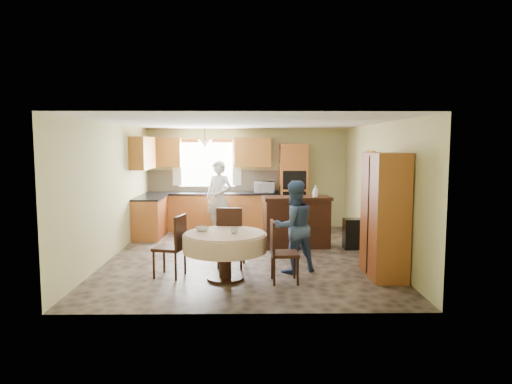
{
  "coord_description": "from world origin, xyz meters",
  "views": [
    {
      "loc": [
        0.09,
        -8.5,
        2.11
      ],
      "look_at": [
        0.2,
        0.3,
        1.18
      ],
      "focal_mm": 32.0,
      "sensor_mm": 36.0,
      "label": 1
    }
  ],
  "objects": [
    {
      "name": "cupboard",
      "position": [
        2.22,
        -1.37,
        0.99
      ],
      "size": [
        0.52,
        1.03,
        1.98
      ],
      "primitive_type": "cube",
      "color": "orange",
      "rests_on": "floor"
    },
    {
      "name": "bottle_sideboard",
      "position": [
        1.41,
        0.69,
        1.13
      ],
      "size": [
        0.15,
        0.15,
        0.29
      ],
      "primitive_type": "imported",
      "rotation": [
        0.0,
        0.0,
        0.36
      ],
      "color": "silver",
      "rests_on": "sideboard"
    },
    {
      "name": "chair_left",
      "position": [
        -1.12,
        -1.39,
        0.55
      ],
      "size": [
        0.53,
        0.53,
        1.0
      ],
      "rotation": [
        0.0,
        0.0,
        -1.82
      ],
      "color": "#3A1A10",
      "rests_on": "floor"
    },
    {
      "name": "counter_left",
      "position": [
        -2.2,
        1.8,
        0.9
      ],
      "size": [
        0.64,
        1.2,
        0.04
      ],
      "primitive_type": "cube",
      "color": "black",
      "rests_on": "base_cab_left"
    },
    {
      "name": "pendant",
      "position": [
        -1.0,
        2.5,
        2.12
      ],
      "size": [
        0.36,
        0.36,
        0.18
      ],
      "primitive_type": "cone",
      "rotation": [
        3.14,
        0.0,
        0.0
      ],
      "color": "beige",
      "rests_on": "ceiling"
    },
    {
      "name": "space_heater",
      "position": [
        2.2,
        0.54,
        0.31
      ],
      "size": [
        0.45,
        0.32,
        0.61
      ],
      "primitive_type": "cube",
      "rotation": [
        0.0,
        0.0,
        0.02
      ],
      "color": "black",
      "rests_on": "floor"
    },
    {
      "name": "sideboard",
      "position": [
        1.03,
        0.69,
        0.49
      ],
      "size": [
        1.42,
        0.7,
        0.98
      ],
      "primitive_type": "cube",
      "rotation": [
        0.0,
        0.0,
        0.1
      ],
      "color": "#3A1A10",
      "rests_on": "floor"
    },
    {
      "name": "person_dining",
      "position": [
        0.8,
        -1.11,
        0.76
      ],
      "size": [
        0.9,
        0.81,
        1.52
      ],
      "primitive_type": "imported",
      "rotation": [
        0.0,
        0.0,
        3.53
      ],
      "color": "#39537E",
      "rests_on": "floor"
    },
    {
      "name": "wall_left",
      "position": [
        -2.5,
        0.0,
        1.25
      ],
      "size": [
        0.02,
        6.0,
        2.5
      ],
      "primitive_type": "cube",
      "color": "tan",
      "rests_on": "floor"
    },
    {
      "name": "bowl_sideboard",
      "position": [
        0.68,
        0.69,
        1.01
      ],
      "size": [
        0.23,
        0.23,
        0.05
      ],
      "primitive_type": "imported",
      "rotation": [
        0.0,
        0.0,
        0.18
      ],
      "color": "#B2B2B2",
      "rests_on": "sideboard"
    },
    {
      "name": "counter_back",
      "position": [
        -0.85,
        2.7,
        0.9
      ],
      "size": [
        3.3,
        0.64,
        0.04
      ],
      "primitive_type": "cube",
      "color": "black",
      "rests_on": "base_cab_back"
    },
    {
      "name": "wall_back",
      "position": [
        0.0,
        3.0,
        1.25
      ],
      "size": [
        5.0,
        0.02,
        2.5
      ],
      "primitive_type": "cube",
      "color": "tan",
      "rests_on": "floor"
    },
    {
      "name": "chair_back",
      "position": [
        -0.25,
        -0.85,
        0.58
      ],
      "size": [
        0.5,
        0.5,
        1.05
      ],
      "rotation": [
        0.0,
        0.0,
        3.03
      ],
      "color": "#3A1A10",
      "rests_on": "floor"
    },
    {
      "name": "person_sink",
      "position": [
        -0.64,
        1.97,
        0.87
      ],
      "size": [
        0.75,
        0.64,
        1.73
      ],
      "primitive_type": "imported",
      "rotation": [
        0.0,
        0.0,
        -0.42
      ],
      "color": "silver",
      "rests_on": "floor"
    },
    {
      "name": "chair_right",
      "position": [
        0.53,
        -1.7,
        0.53
      ],
      "size": [
        0.43,
        0.43,
        0.95
      ],
      "rotation": [
        0.0,
        0.0,
        1.62
      ],
      "color": "#3A1A10",
      "rests_on": "floor"
    },
    {
      "name": "framed_picture",
      "position": [
        2.47,
        0.52,
        1.77
      ],
      "size": [
        0.06,
        0.52,
        0.43
      ],
      "color": "gold",
      "rests_on": "wall_right"
    },
    {
      "name": "cup_table",
      "position": [
        -0.16,
        -1.62,
        0.79
      ],
      "size": [
        0.15,
        0.15,
        0.09
      ],
      "primitive_type": "imported",
      "rotation": [
        0.0,
        0.0,
        -0.32
      ],
      "color": "#B2B2B2",
      "rests_on": "dining_table"
    },
    {
      "name": "wall_cab_side",
      "position": [
        -2.33,
        1.8,
        1.91
      ],
      "size": [
        0.33,
        1.2,
        0.72
      ],
      "primitive_type": "cube",
      "color": "#C47E31",
      "rests_on": "wall_left"
    },
    {
      "name": "oven_tower",
      "position": [
        1.15,
        2.69,
        1.06
      ],
      "size": [
        0.66,
        0.62,
        2.12
      ],
      "primitive_type": "cube",
      "color": "orange",
      "rests_on": "floor"
    },
    {
      "name": "oven_upper",
      "position": [
        1.15,
        2.38,
        1.25
      ],
      "size": [
        0.56,
        0.01,
        0.45
      ],
      "primitive_type": "cube",
      "color": "black",
      "rests_on": "oven_tower"
    },
    {
      "name": "wall_cab_right",
      "position": [
        0.15,
        2.83,
        1.91
      ],
      "size": [
        0.9,
        0.33,
        0.72
      ],
      "primitive_type": "cube",
      "color": "#C47E31",
      "rests_on": "wall_back"
    },
    {
      "name": "oven_lower",
      "position": [
        1.15,
        2.38,
        0.75
      ],
      "size": [
        0.56,
        0.01,
        0.45
      ],
      "primitive_type": "cube",
      "color": "black",
      "rests_on": "oven_tower"
    },
    {
      "name": "curtain_left",
      "position": [
        -1.75,
        2.93,
        1.65
      ],
      "size": [
        0.22,
        0.02,
        1.15
      ],
      "primitive_type": "cube",
      "color": "white",
      "rests_on": "wall_back"
    },
    {
      "name": "window",
      "position": [
        -1.0,
        2.98,
        1.6
      ],
      "size": [
        1.4,
        0.03,
        1.1
      ],
      "primitive_type": "cube",
      "color": "white",
      "rests_on": "wall_back"
    },
    {
      "name": "wall_right",
      "position": [
        2.5,
        0.0,
        1.25
      ],
      "size": [
        0.02,
        6.0,
        2.5
      ],
      "primitive_type": "cube",
      "color": "tan",
      "rests_on": "floor"
    },
    {
      "name": "backsplash",
      "position": [
        -0.85,
        2.99,
        1.18
      ],
      "size": [
        3.3,
        0.02,
        0.55
      ],
      "primitive_type": "cube",
      "color": "tan",
      "rests_on": "wall_back"
    },
    {
      "name": "dining_table",
      "position": [
        -0.31,
        -1.54,
        0.58
      ],
      "size": [
        1.31,
        1.31,
        0.74
      ],
      "color": "#3A1A10",
      "rests_on": "floor"
    },
    {
      "name": "floor",
      "position": [
        0.0,
        0.0,
        0.0
      ],
      "size": [
        5.0,
        6.0,
        0.01
      ],
      "primitive_type": "cube",
      "color": "brown",
      "rests_on": "ground"
    },
    {
      "name": "wall_cab_left",
      "position": [
        -2.05,
        2.83,
        1.91
      ],
      "size": [
        0.85,
        0.33,
        0.72
      ],
      "primitive_type": "cube",
      "color": "#C47E31",
      "rests_on": "wall_back"
    },
    {
      "name": "microwave",
      "position": [
        0.44,
        2.65,
        1.06
      ],
      "size": [
        0.52,
        0.38,
        0.28
      ],
      "primitive_type": "imported",
      "rotation": [
        0.0,
        0.0,
        -0.08
      ],
      "color": "silver",
      "rests_on": "counter_back"
    },
    {
      "name": "base_cab_back",
      "position": [
        -0.85,
        2.7,
        0.44
      ],
      "size": [
        3.3,
        0.6,
        0.88
      ],
      "primitive_type": "cube",
      "color": "orange",
      "rests_on": "floor"
    },
    {
      "name": "ceiling",
      "position": [
        0.0,
        0.0,
        2.5
      ],
      "size": [
        5.0,
        6.0,
        0.01
      ],
      "primitive_type": "cube",
      "color": "white",
      "rests_on": "wall_back"
    },
    {
      "name": "base_cab_left",
      "position": [
        -2.2,
        1.8,
        0.44
      ],
      "size": [
        0.6,
        1.2,
        0.88
      ],
      "primitive_type": "cube",
      "color": "orange",
      "rests_on": "floor"
    },
    {
      "name": "bowl_table",
      "position": [
        -0.67,
        -1.4,
        0.78
      ],
      "size": [
        0.27,
        0.27,
        0.07
      ],
      "primitive_type": "imported",
      "rotation": [
        0.0,
        0.0,
        0.34
      ],
      "color": "#B2B2B2",
      "rests_on": "dining_table"
    },
    {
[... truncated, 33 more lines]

